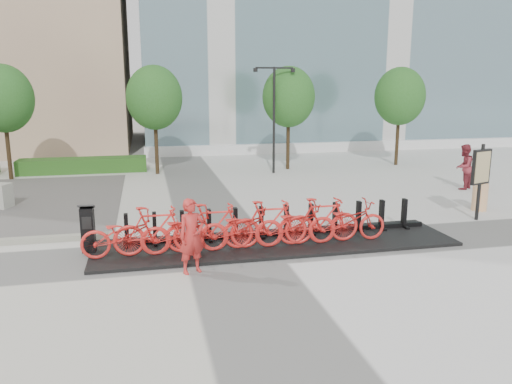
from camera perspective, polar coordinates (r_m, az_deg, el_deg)
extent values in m
plane|color=silver|center=(12.92, -2.90, -6.79)|extent=(120.00, 120.00, 0.00)
cube|color=#2B6023|center=(25.71, -19.12, 2.91)|extent=(6.00, 1.20, 0.70)
cylinder|color=#3D2E1B|center=(24.92, -26.48, 4.70)|extent=(0.18, 0.18, 3.00)
ellipsoid|color=#1E5216|center=(24.78, -26.95, 9.51)|extent=(2.60, 2.60, 2.99)
cylinder|color=#3D2E1B|center=(24.20, -11.33, 5.55)|extent=(0.18, 0.18, 3.00)
ellipsoid|color=#1E5216|center=(24.06, -11.54, 10.53)|extent=(2.60, 2.60, 2.99)
cylinder|color=#3D2E1B|center=(25.20, 3.68, 6.02)|extent=(0.18, 0.18, 3.00)
ellipsoid|color=#1E5216|center=(25.06, 3.75, 10.80)|extent=(2.60, 2.60, 2.99)
cylinder|color=#3D2E1B|center=(27.48, 15.85, 6.10)|extent=(0.18, 0.18, 3.00)
ellipsoid|color=#1E5216|center=(27.36, 16.11, 10.47)|extent=(2.60, 2.60, 2.99)
cylinder|color=black|center=(23.88, 2.07, 8.11)|extent=(0.12, 0.12, 5.00)
cube|color=black|center=(23.72, 1.03, 14.00)|extent=(0.90, 0.08, 0.08)
cube|color=black|center=(23.95, 3.19, 13.97)|extent=(0.90, 0.08, 0.08)
cylinder|color=black|center=(23.62, -0.06, 13.77)|extent=(0.20, 0.20, 0.18)
cylinder|color=black|center=(24.07, 4.24, 13.71)|extent=(0.20, 0.20, 0.18)
cube|color=black|center=(13.45, 2.38, -5.84)|extent=(9.60, 2.40, 0.08)
imported|color=red|center=(12.53, -14.73, -4.76)|extent=(2.11, 0.74, 1.11)
imported|color=red|center=(12.50, -11.44, -4.34)|extent=(2.05, 0.58, 1.23)
imported|color=red|center=(12.54, -8.13, -4.44)|extent=(2.11, 0.74, 1.11)
imported|color=red|center=(12.60, -4.87, -4.00)|extent=(2.05, 0.58, 1.23)
imported|color=red|center=(12.73, -1.64, -4.08)|extent=(2.11, 0.74, 1.11)
imported|color=red|center=(12.86, 1.51, -3.62)|extent=(2.05, 0.58, 1.23)
imported|color=red|center=(13.06, 4.58, -3.68)|extent=(2.11, 0.74, 1.11)
imported|color=red|center=(13.27, 7.56, -3.22)|extent=(2.05, 0.58, 1.23)
imported|color=red|center=(13.55, 10.42, -3.27)|extent=(2.11, 0.74, 1.11)
cube|color=black|center=(13.15, -18.65, -4.13)|extent=(0.34, 0.29, 1.14)
cube|color=black|center=(13.00, -18.83, -1.56)|extent=(0.40, 0.35, 0.15)
cube|color=black|center=(12.96, -18.78, -3.36)|extent=(0.23, 0.04, 0.32)
imported|color=red|center=(11.34, -7.35, -5.03)|extent=(0.74, 0.62, 1.72)
imported|color=maroon|center=(21.98, 22.66, 2.67)|extent=(1.13, 1.09, 1.84)
cylinder|color=orange|center=(18.53, 24.22, -0.48)|extent=(0.53, 0.53, 0.96)
cylinder|color=black|center=(17.07, 24.20, 1.00)|extent=(0.11, 0.11, 2.41)
cube|color=black|center=(16.99, 24.35, 2.63)|extent=(0.78, 0.35, 1.09)
cube|color=tan|center=(16.94, 24.48, 2.59)|extent=(0.65, 0.23, 0.96)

